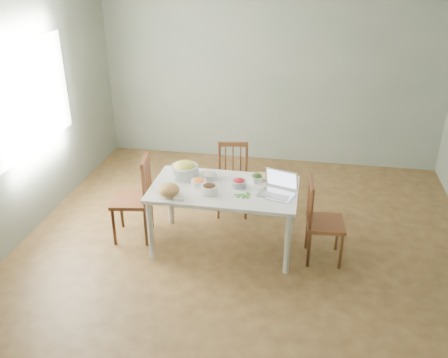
% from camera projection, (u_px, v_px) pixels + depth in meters
% --- Properties ---
extents(floor, '(5.00, 5.00, 0.00)m').
position_uv_depth(floor, '(245.00, 246.00, 5.38)').
color(floor, '#493219').
rests_on(floor, ground).
extents(wall_back, '(5.00, 0.00, 2.70)m').
position_uv_depth(wall_back, '(271.00, 73.00, 7.00)').
color(wall_back, gray).
rests_on(wall_back, ground).
extents(wall_front, '(5.00, 0.00, 2.70)m').
position_uv_depth(wall_front, '(182.00, 294.00, 2.57)').
color(wall_front, gray).
rests_on(wall_front, ground).
extents(wall_left, '(0.00, 5.00, 2.70)m').
position_uv_depth(wall_left, '(17.00, 118.00, 5.19)').
color(wall_left, gray).
rests_on(wall_left, ground).
extents(window_left, '(0.04, 1.60, 1.20)m').
position_uv_depth(window_left, '(31.00, 96.00, 5.39)').
color(window_left, white).
rests_on(window_left, ground).
extents(dining_table, '(1.54, 0.87, 0.72)m').
position_uv_depth(dining_table, '(224.00, 217.00, 5.24)').
color(dining_table, white).
rests_on(dining_table, floor).
extents(chair_far, '(0.44, 0.42, 0.88)m').
position_uv_depth(chair_far, '(233.00, 181.00, 5.87)').
color(chair_far, '#502A17').
rests_on(chair_far, floor).
extents(chair_left, '(0.48, 0.49, 0.99)m').
position_uv_depth(chair_left, '(131.00, 198.00, 5.36)').
color(chair_left, '#502A17').
rests_on(chair_left, floor).
extents(chair_right, '(0.41, 0.43, 0.91)m').
position_uv_depth(chair_right, '(325.00, 221.00, 4.98)').
color(chair_right, '#502A17').
rests_on(chair_right, floor).
extents(bread_boule, '(0.27, 0.27, 0.14)m').
position_uv_depth(bread_boule, '(169.00, 190.00, 4.88)').
color(bread_boule, tan).
rests_on(bread_boule, dining_table).
extents(butter_stick, '(0.11, 0.04, 0.03)m').
position_uv_depth(butter_stick, '(179.00, 199.00, 4.81)').
color(butter_stick, white).
rests_on(butter_stick, dining_table).
extents(bowl_squash, '(0.35, 0.35, 0.17)m').
position_uv_depth(bowl_squash, '(185.00, 169.00, 5.29)').
color(bowl_squash, '#F5EC43').
rests_on(bowl_squash, dining_table).
extents(bowl_carrot, '(0.19, 0.19, 0.09)m').
position_uv_depth(bowl_carrot, '(199.00, 183.00, 5.08)').
color(bowl_carrot, orange).
rests_on(bowl_carrot, dining_table).
extents(bowl_onion, '(0.21, 0.21, 0.09)m').
position_uv_depth(bowl_onion, '(209.00, 176.00, 5.24)').
color(bowl_onion, beige).
rests_on(bowl_onion, dining_table).
extents(bowl_mushroom, '(0.22, 0.22, 0.11)m').
position_uv_depth(bowl_mushroom, '(209.00, 189.00, 4.94)').
color(bowl_mushroom, '#3B170C').
rests_on(bowl_mushroom, dining_table).
extents(bowl_redpep, '(0.21, 0.21, 0.09)m').
position_uv_depth(bowl_redpep, '(239.00, 183.00, 5.07)').
color(bowl_redpep, red).
rests_on(bowl_redpep, dining_table).
extents(bowl_broccoli, '(0.18, 0.18, 0.09)m').
position_uv_depth(bowl_broccoli, '(257.00, 178.00, 5.19)').
color(bowl_broccoli, black).
rests_on(bowl_broccoli, dining_table).
extents(flatbread, '(0.27, 0.27, 0.02)m').
position_uv_depth(flatbread, '(262.00, 177.00, 5.30)').
color(flatbread, '#E3C186').
rests_on(flatbread, dining_table).
extents(basil_bunch, '(0.19, 0.19, 0.02)m').
position_uv_depth(basil_bunch, '(242.00, 194.00, 4.92)').
color(basil_bunch, '#285A1E').
rests_on(basil_bunch, dining_table).
extents(laptop, '(0.42, 0.39, 0.24)m').
position_uv_depth(laptop, '(276.00, 185.00, 4.86)').
color(laptop, silver).
rests_on(laptop, dining_table).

